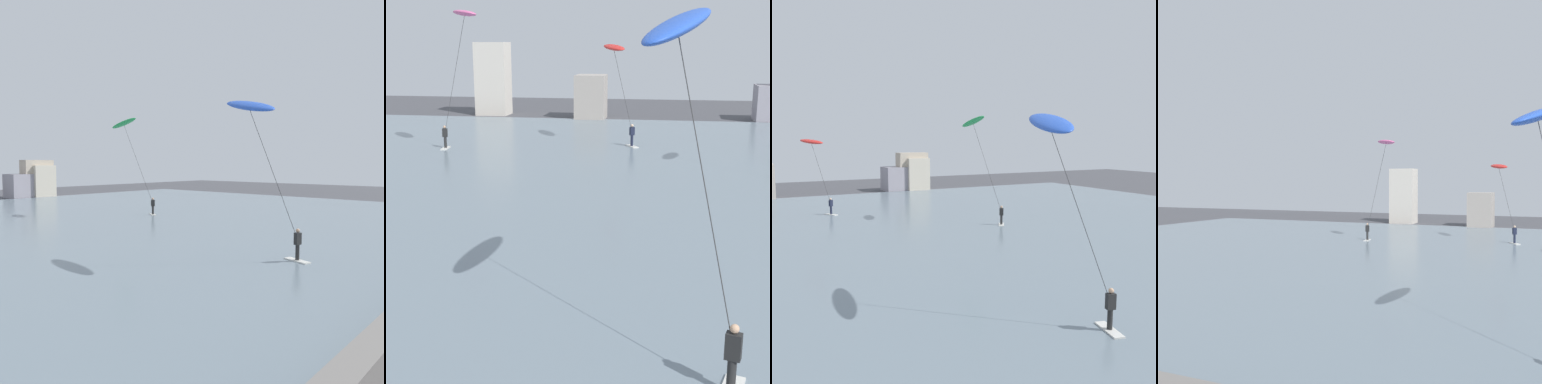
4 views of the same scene
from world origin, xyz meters
The scene contains 4 objects.
water_bay centered at (0.00, 31.20, 0.05)m, with size 84.00×52.00×0.10m, color slate.
kitesurfer_blue centered at (4.70, 12.74, 7.29)m, with size 2.93×4.62×8.42m.
kitesurfer_pink centered at (-9.39, 37.86, 8.64)m, with size 4.07×3.42×9.65m.
kitesurfer_red centered at (0.41, 42.21, 6.58)m, with size 3.21×3.45×7.40m.
Camera 4 is at (5.15, -3.91, 5.65)m, focal length 44.78 mm.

